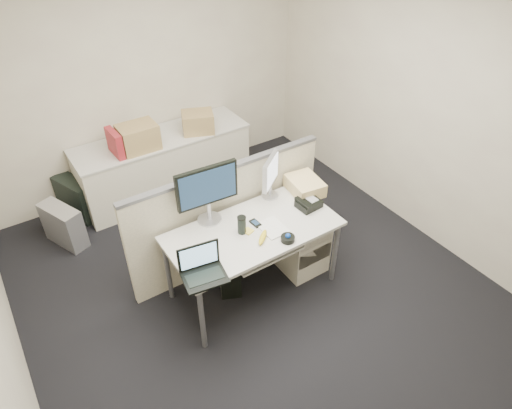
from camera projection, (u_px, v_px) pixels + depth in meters
floor at (253, 287)px, 4.38m from camera, size 4.00×4.50×0.01m
wall_back at (142, 76)px, 5.04m from camera, size 4.00×0.02×2.70m
wall_right at (425, 107)px, 4.43m from camera, size 0.02×4.50×2.70m
desk at (253, 235)px, 3.97m from camera, size 1.50×0.75×0.73m
keyboard_tray at (265, 251)px, 3.88m from camera, size 0.62×0.32×0.02m
drawer_pedestal at (297, 238)px, 4.45m from camera, size 0.40×0.55×0.65m
cubicle_partition at (228, 218)px, 4.34m from camera, size 2.00×0.06×1.10m
back_counter at (165, 165)px, 5.43m from camera, size 2.00×0.60×0.72m
monitor_main at (208, 195)px, 3.87m from camera, size 0.56×0.25×0.55m
monitor_small at (270, 178)px, 4.19m from camera, size 0.37×0.34×0.42m
laptop at (204, 267)px, 3.40m from camera, size 0.37×0.30×0.25m
trackball at (288, 239)px, 3.80m from camera, size 0.14×0.14×0.05m
desk_phone at (309, 204)px, 4.16m from camera, size 0.22×0.18×0.07m
paper_stack at (273, 228)px, 3.94m from camera, size 0.20×0.26×0.01m
sticky_pad at (248, 231)px, 3.91m from camera, size 0.10×0.10×0.01m
travel_mug at (242, 225)px, 3.85m from camera, size 0.10×0.10×0.15m
banana at (263, 237)px, 3.82m from camera, size 0.18×0.17×0.04m
cellphone at (255, 223)px, 3.98m from camera, size 0.07×0.12×0.02m
manila_folders at (305, 186)px, 4.34m from camera, size 0.32×0.39×0.13m
keyboard at (272, 249)px, 3.86m from camera, size 0.47×0.21×0.03m
pc_tower_desk at (228, 265)px, 4.31m from camera, size 0.36×0.50×0.43m
pc_tower_spare_dark at (76, 198)px, 5.12m from camera, size 0.37×0.54×0.47m
pc_tower_spare_silver at (63, 225)px, 4.75m from camera, size 0.36×0.52×0.45m
cardboard_box_left at (138, 138)px, 4.91m from camera, size 0.41×0.31×0.30m
cardboard_box_right at (198, 123)px, 5.24m from camera, size 0.43×0.39×0.25m
red_binder at (115, 144)px, 4.82m from camera, size 0.09×0.32×0.30m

